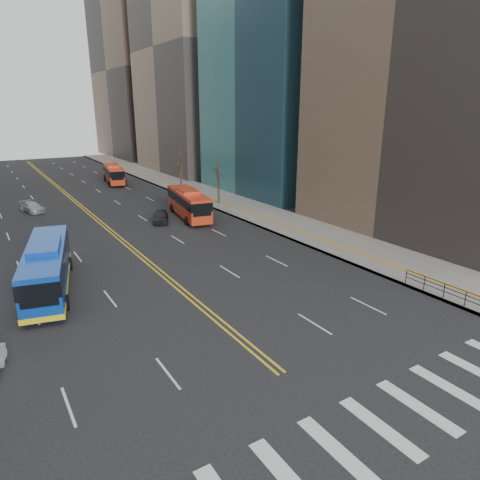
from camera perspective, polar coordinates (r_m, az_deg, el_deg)
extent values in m
plane|color=black|center=(19.00, 15.67, -24.14)|extent=(220.00, 220.00, 0.00)
cube|color=gray|center=(62.46, -3.89, 5.89)|extent=(7.00, 130.00, 0.15)
cube|color=silver|center=(17.15, 6.41, -29.02)|extent=(0.70, 4.00, 0.01)
cube|color=silver|center=(18.33, 12.88, -25.71)|extent=(0.70, 4.00, 0.01)
cube|color=silver|center=(19.72, 18.21, -22.61)|extent=(0.70, 4.00, 0.01)
cube|color=silver|center=(21.28, 22.61, -19.81)|extent=(0.70, 4.00, 0.01)
cube|color=silver|center=(22.98, 26.25, -17.32)|extent=(0.70, 4.00, 0.01)
cube|color=silver|center=(24.78, 29.30, -15.13)|extent=(0.70, 4.00, 0.01)
cube|color=gold|center=(66.20, -21.84, 5.28)|extent=(0.15, 100.00, 0.01)
cube|color=gold|center=(66.27, -21.50, 5.32)|extent=(0.15, 100.00, 0.01)
cube|color=gray|center=(90.69, -5.07, 23.95)|extent=(20.00, 26.00, 46.00)
cube|color=brown|center=(119.39, -13.00, 21.02)|extent=(18.00, 30.00, 42.00)
cube|color=black|center=(31.67, 25.67, -5.28)|extent=(0.04, 6.00, 0.04)
cylinder|color=black|center=(31.17, 27.85, -6.95)|extent=(0.06, 0.06, 1.00)
cylinder|color=black|center=(31.85, 25.55, -6.11)|extent=(0.06, 0.06, 1.00)
cylinder|color=black|center=(32.59, 23.36, -5.30)|extent=(0.06, 0.06, 1.00)
cylinder|color=black|center=(33.38, 21.28, -4.53)|extent=(0.06, 0.06, 1.00)
cylinder|color=#32241E|center=(57.12, -2.88, 6.54)|extent=(0.28, 0.28, 3.50)
cylinder|color=#32241E|center=(67.69, -7.88, 8.20)|extent=(0.28, 0.28, 3.75)
cube|color=#0B3CAB|center=(32.77, -24.32, -3.25)|extent=(4.97, 12.05, 2.80)
cube|color=black|center=(32.60, -24.44, -2.33)|extent=(5.04, 12.08, 1.01)
cube|color=#0B3CAB|center=(32.32, -24.64, -0.75)|extent=(2.82, 4.46, 0.40)
cube|color=yellow|center=(33.18, -24.06, -5.19)|extent=(5.04, 12.08, 0.35)
cylinder|color=black|center=(29.90, -26.89, -8.13)|extent=(0.51, 1.04, 1.00)
cylinder|color=black|center=(29.61, -22.16, -7.74)|extent=(0.51, 1.04, 1.00)
cylinder|color=black|center=(36.86, -25.56, -3.28)|extent=(0.51, 1.04, 1.00)
cylinder|color=black|center=(36.63, -21.75, -2.92)|extent=(0.51, 1.04, 1.00)
cube|color=red|center=(50.28, -6.88, 4.89)|extent=(4.03, 10.69, 2.69)
cube|color=black|center=(50.17, -6.90, 5.49)|extent=(4.09, 10.71, 0.97)
cube|color=red|center=(49.99, -6.94, 6.51)|extent=(2.46, 3.91, 0.40)
cylinder|color=black|center=(47.12, -7.10, 2.55)|extent=(0.46, 1.04, 1.00)
cylinder|color=black|center=(47.78, -4.36, 2.84)|extent=(0.46, 1.04, 1.00)
cylinder|color=black|center=(53.41, -9.05, 4.22)|extent=(0.46, 1.04, 1.00)
cylinder|color=black|center=(53.99, -6.60, 4.46)|extent=(0.46, 1.04, 1.00)
cube|color=red|center=(76.21, -16.51, 8.48)|extent=(3.78, 10.24, 2.56)
cube|color=black|center=(76.14, -16.55, 8.87)|extent=(3.84, 10.27, 0.93)
cube|color=red|center=(76.03, -16.60, 9.51)|extent=(2.34, 3.74, 0.40)
cylinder|color=black|center=(73.11, -17.01, 7.19)|extent=(0.45, 1.03, 1.00)
cylinder|color=black|center=(73.38, -15.23, 7.37)|extent=(0.45, 1.03, 1.00)
cylinder|color=black|center=(79.41, -17.56, 7.89)|extent=(0.45, 1.03, 1.00)
cylinder|color=black|center=(79.66, -15.92, 8.06)|extent=(0.45, 1.03, 1.00)
imported|color=black|center=(48.81, -10.53, 3.13)|extent=(3.10, 4.32, 1.37)
imported|color=#A5A4AA|center=(58.60, -25.98, 3.95)|extent=(2.87, 4.58, 1.24)
imported|color=black|center=(74.32, -15.77, 7.58)|extent=(3.55, 5.27, 1.34)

